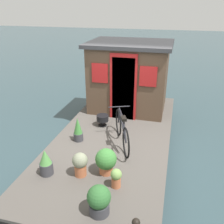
% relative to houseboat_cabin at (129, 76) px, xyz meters
% --- Properties ---
extents(ground_plane, '(60.00, 60.00, 0.00)m').
position_rel_houseboat_cabin_xyz_m(ground_plane, '(-1.81, 0.00, -1.42)').
color(ground_plane, '#2D4247').
extents(houseboat_deck, '(5.84, 2.67, 0.43)m').
position_rel_houseboat_cabin_xyz_m(houseboat_deck, '(-1.81, 0.00, -1.21)').
color(houseboat_deck, '#4C4742').
rests_on(houseboat_deck, ground_plane).
extents(houseboat_cabin, '(1.86, 2.33, 1.97)m').
position_rel_houseboat_cabin_xyz_m(houseboat_cabin, '(0.00, 0.00, 0.00)').
color(houseboat_cabin, '#4C3828').
rests_on(houseboat_cabin, houseboat_deck).
extents(bicycle, '(1.49, 0.72, 0.78)m').
position_rel_houseboat_cabin_xyz_m(bicycle, '(-2.18, -0.28, -0.63)').
color(bicycle, black).
rests_on(bicycle, houseboat_deck).
extents(potted_plant_lavender, '(0.25, 0.25, 0.52)m').
position_rel_houseboat_cabin_xyz_m(potted_plant_lavender, '(-3.58, 0.86, -0.75)').
color(potted_plant_lavender, '#38383D').
rests_on(potted_plant_lavender, houseboat_deck).
extents(potted_plant_rosemary, '(0.20, 0.20, 0.36)m').
position_rel_houseboat_cabin_xyz_m(potted_plant_rosemary, '(-3.59, -0.49, -0.80)').
color(potted_plant_rosemary, '#B2603D').
rests_on(potted_plant_rosemary, houseboat_deck).
extents(potted_plant_geranium, '(0.37, 0.37, 0.50)m').
position_rel_houseboat_cabin_xyz_m(potted_plant_geranium, '(-4.23, -0.38, -0.74)').
color(potted_plant_geranium, '#38383D').
rests_on(potted_plant_geranium, houseboat_deck).
extents(potted_plant_ivy, '(0.22, 0.22, 0.58)m').
position_rel_houseboat_cabin_xyz_m(potted_plant_ivy, '(-2.26, 0.75, -0.72)').
color(potted_plant_ivy, '#38383D').
rests_on(potted_plant_ivy, houseboat_deck).
extents(potted_plant_thyme, '(0.29, 0.29, 0.47)m').
position_rel_houseboat_cabin_xyz_m(potted_plant_thyme, '(-3.45, 0.23, -0.73)').
color(potted_plant_thyme, '#B2603D').
rests_on(potted_plant_thyme, houseboat_deck).
extents(potted_plant_succulent, '(0.40, 0.40, 0.51)m').
position_rel_houseboat_cabin_xyz_m(potted_plant_succulent, '(-3.27, -0.21, -0.72)').
color(potted_plant_succulent, '#B2603D').
rests_on(potted_plant_succulent, houseboat_deck).
extents(charcoal_grill, '(0.31, 0.31, 0.30)m').
position_rel_houseboat_cabin_xyz_m(charcoal_grill, '(-1.40, 0.41, -0.79)').
color(charcoal_grill, black).
rests_on(charcoal_grill, houseboat_deck).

